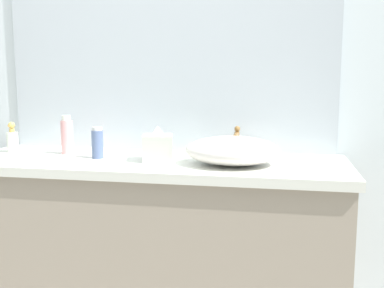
% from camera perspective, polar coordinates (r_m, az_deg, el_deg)
% --- Properties ---
extents(bathroom_wall_rear, '(6.00, 0.06, 2.60)m').
position_cam_1_polar(bathroom_wall_rear, '(2.39, -3.17, 9.61)').
color(bathroom_wall_rear, silver).
rests_on(bathroom_wall_rear, ground).
extents(vanity_counter, '(1.75, 0.58, 0.87)m').
position_cam_1_polar(vanity_counter, '(2.23, -4.68, -13.00)').
color(vanity_counter, gray).
rests_on(vanity_counter, ground).
extents(wall_mirror_panel, '(1.68, 0.01, 1.14)m').
position_cam_1_polar(wall_mirror_panel, '(2.36, -3.08, 13.10)').
color(wall_mirror_panel, '#B2BCC6').
rests_on(wall_mirror_panel, vanity_counter).
extents(sink_basin, '(0.41, 0.34, 0.12)m').
position_cam_1_polar(sink_basin, '(1.98, 5.09, -0.81)').
color(sink_basin, silver).
rests_on(sink_basin, vanity_counter).
extents(faucet, '(0.03, 0.13, 0.14)m').
position_cam_1_polar(faucet, '(2.16, 5.58, 0.63)').
color(faucet, olive).
rests_on(faucet, vanity_counter).
extents(soap_dispenser, '(0.06, 0.06, 0.15)m').
position_cam_1_polar(soap_dispenser, '(2.46, -21.48, 0.48)').
color(soap_dispenser, white).
rests_on(soap_dispenser, vanity_counter).
extents(lotion_bottle, '(0.06, 0.06, 0.19)m').
position_cam_1_polar(lotion_bottle, '(2.31, -15.32, 0.99)').
color(lotion_bottle, pink).
rests_on(lotion_bottle, vanity_counter).
extents(perfume_bottle, '(0.05, 0.05, 0.15)m').
position_cam_1_polar(perfume_bottle, '(2.16, -11.70, 0.13)').
color(perfume_bottle, slate).
rests_on(perfume_bottle, vanity_counter).
extents(tissue_box, '(0.16, 0.16, 0.16)m').
position_cam_1_polar(tissue_box, '(2.06, -4.29, -0.27)').
color(tissue_box, '#B6C3AF').
rests_on(tissue_box, vanity_counter).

